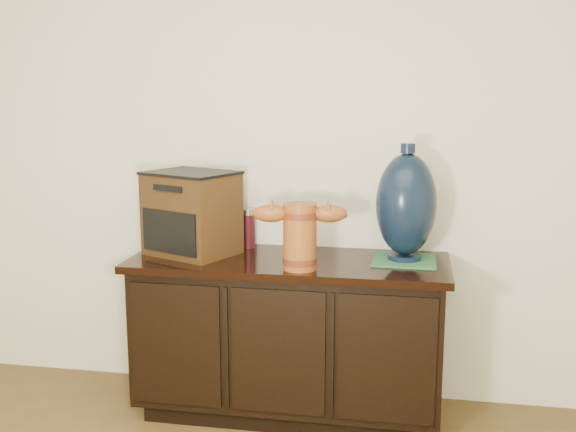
% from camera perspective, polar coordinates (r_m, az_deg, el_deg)
% --- Properties ---
extents(sideboard, '(1.46, 0.56, 0.75)m').
position_cam_1_polar(sideboard, '(3.22, 0.06, -10.03)').
color(sideboard, black).
rests_on(sideboard, ground).
extents(terracotta_vessel, '(0.41, 0.17, 0.29)m').
position_cam_1_polar(terracotta_vessel, '(2.89, 1.01, -1.40)').
color(terracotta_vessel, '#9D531C').
rests_on(terracotta_vessel, sideboard).
extents(tv_radio, '(0.48, 0.45, 0.39)m').
position_cam_1_polar(tv_radio, '(3.20, -8.16, 0.25)').
color(tv_radio, '#39230E').
rests_on(tv_radio, sideboard).
extents(green_mat, '(0.29, 0.29, 0.01)m').
position_cam_1_polar(green_mat, '(3.12, 9.82, -3.69)').
color(green_mat, '#2F683C').
rests_on(green_mat, sideboard).
extents(lamp_base, '(0.28, 0.28, 0.53)m').
position_cam_1_polar(lamp_base, '(3.06, 9.97, 0.93)').
color(lamp_base, black).
rests_on(lamp_base, green_mat).
extents(spray_can, '(0.07, 0.07, 0.19)m').
position_cam_1_polar(spray_can, '(3.32, -3.37, -1.07)').
color(spray_can, '#590F1B').
rests_on(spray_can, sideboard).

